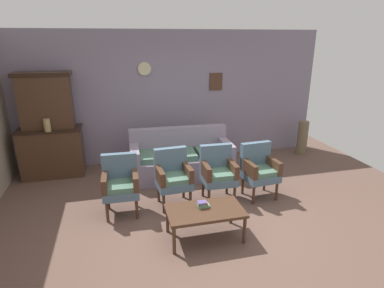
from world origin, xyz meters
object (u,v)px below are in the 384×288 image
at_px(vase_on_cabinet, 47,125).
at_px(floral_couch, 181,160).
at_px(coffee_table, 205,213).
at_px(armchair_near_couch_end, 259,168).
at_px(side_cabinet, 52,152).
at_px(armchair_near_cabinet, 121,182).
at_px(armchair_row_middle, 218,171).
at_px(book_stack_on_table, 203,204).
at_px(armchair_by_doorway, 173,175).
at_px(floor_vase_by_wall, 302,138).

bearing_deg(vase_on_cabinet, floral_couch, -10.72).
bearing_deg(coffee_table, armchair_near_couch_end, 37.69).
height_order(side_cabinet, floral_couch, side_cabinet).
xyz_separation_m(armchair_near_couch_end, coffee_table, (-1.19, -0.92, -0.12)).
bearing_deg(armchair_near_couch_end, vase_on_cabinet, 155.55).
bearing_deg(armchair_near_cabinet, armchair_row_middle, 1.91).
bearing_deg(side_cabinet, book_stack_on_table, -49.06).
xyz_separation_m(armchair_row_middle, armchair_near_couch_end, (0.69, -0.06, 0.00)).
bearing_deg(armchair_near_cabinet, coffee_table, -41.68).
distance_m(side_cabinet, armchair_row_middle, 3.23).
xyz_separation_m(armchair_near_cabinet, armchair_row_middle, (1.54, 0.05, 0.00)).
xyz_separation_m(armchair_by_doorway, floor_vase_by_wall, (3.28, 1.57, -0.12)).
bearing_deg(armchair_near_couch_end, book_stack_on_table, -144.76).
height_order(side_cabinet, armchair_near_cabinet, side_cabinet).
bearing_deg(armchair_by_doorway, armchair_near_couch_end, -2.93).
height_order(armchair_near_couch_end, floor_vase_by_wall, armchair_near_couch_end).
distance_m(vase_on_cabinet, floral_couch, 2.50).
relative_size(armchair_row_middle, coffee_table, 0.90).
distance_m(side_cabinet, armchair_near_couch_end, 3.87).
xyz_separation_m(side_cabinet, armchair_by_doorway, (2.02, -1.67, 0.03)).
bearing_deg(coffee_table, book_stack_on_table, 96.59).
distance_m(side_cabinet, coffee_table, 3.49).
xyz_separation_m(armchair_near_cabinet, book_stack_on_table, (1.03, -0.85, -0.04)).
xyz_separation_m(floral_couch, armchair_by_doorway, (-0.35, -1.04, 0.17)).
relative_size(armchair_near_cabinet, armchair_by_doorway, 1.00).
xyz_separation_m(armchair_by_doorway, armchair_near_couch_end, (1.43, -0.07, 0.00)).
height_order(vase_on_cabinet, floral_couch, vase_on_cabinet).
height_order(armchair_near_cabinet, book_stack_on_table, armchair_near_cabinet).
xyz_separation_m(floral_couch, armchair_near_couch_end, (1.08, -1.12, 0.17)).
bearing_deg(vase_on_cabinet, floor_vase_by_wall, 0.88).
distance_m(side_cabinet, book_stack_on_table, 3.43).
xyz_separation_m(armchair_row_middle, coffee_table, (-0.50, -0.98, -0.12)).
distance_m(armchair_near_cabinet, book_stack_on_table, 1.34).
distance_m(armchair_near_cabinet, floor_vase_by_wall, 4.40).
relative_size(side_cabinet, armchair_near_cabinet, 1.28).
relative_size(armchair_row_middle, armchair_near_couch_end, 1.00).
bearing_deg(armchair_near_couch_end, armchair_row_middle, 175.43).
distance_m(coffee_table, floor_vase_by_wall, 3.98).
distance_m(armchair_near_cabinet, coffee_table, 1.40).
xyz_separation_m(vase_on_cabinet, armchair_near_cabinet, (1.20, -1.56, -0.55)).
relative_size(armchair_near_cabinet, floor_vase_by_wall, 1.18).
distance_m(book_stack_on_table, floor_vase_by_wall, 3.94).
xyz_separation_m(floral_couch, floor_vase_by_wall, (2.93, 0.53, 0.06)).
distance_m(floral_couch, armchair_row_middle, 1.14).
bearing_deg(side_cabinet, floral_couch, -14.81).
height_order(armchair_near_cabinet, armchair_near_couch_end, same).
height_order(armchair_row_middle, armchair_near_couch_end, same).
bearing_deg(armchair_near_cabinet, floor_vase_by_wall, 21.86).
distance_m(armchair_by_doorway, coffee_table, 1.03).
bearing_deg(side_cabinet, coffee_table, -49.74).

